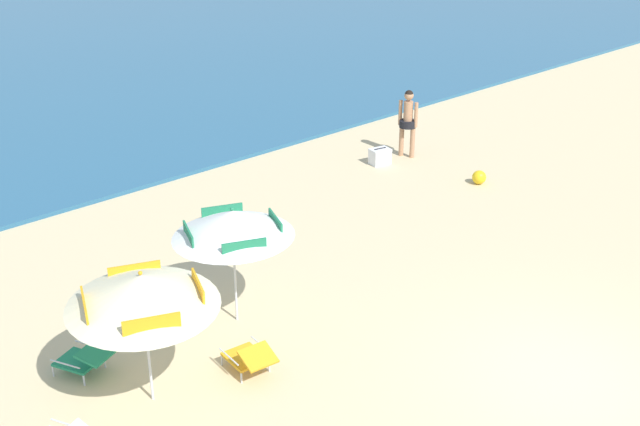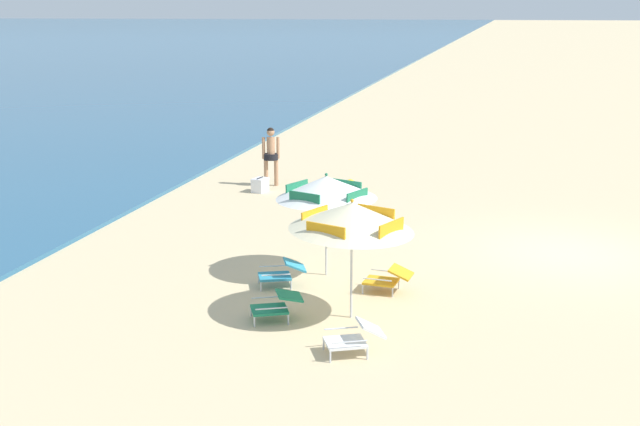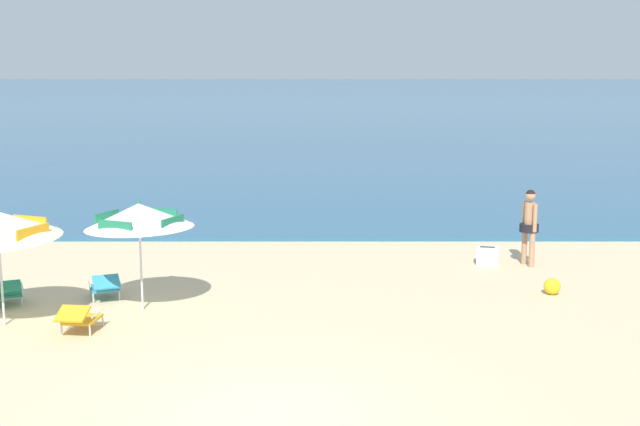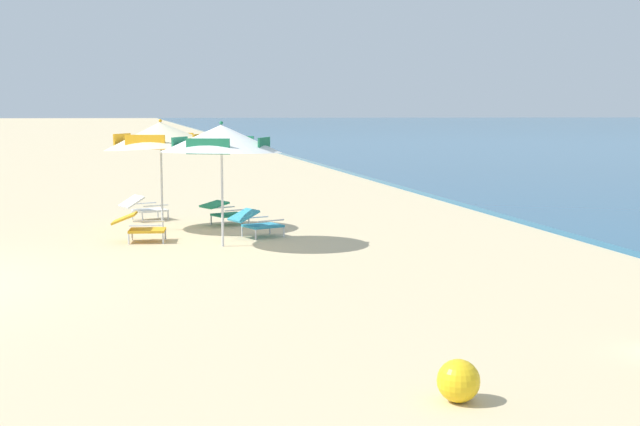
{
  "view_description": "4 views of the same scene",
  "coord_description": "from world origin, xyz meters",
  "views": [
    {
      "loc": [
        -9.51,
        -4.92,
        7.22
      ],
      "look_at": [
        -0.06,
        5.45,
        0.94
      ],
      "focal_mm": 45.73,
      "sensor_mm": 36.0,
      "label": 1
    },
    {
      "loc": [
        -18.07,
        1.31,
        5.14
      ],
      "look_at": [
        -0.77,
        5.26,
        0.79
      ],
      "focal_mm": 46.87,
      "sensor_mm": 36.0,
      "label": 2
    },
    {
      "loc": [
        0.67,
        -9.39,
        4.3
      ],
      "look_at": [
        0.62,
        6.81,
        1.45
      ],
      "focal_mm": 44.27,
      "sensor_mm": 36.0,
      "label": 3
    },
    {
      "loc": [
        11.07,
        3.43,
        2.18
      ],
      "look_at": [
        0.49,
        5.69,
        0.89
      ],
      "focal_mm": 47.02,
      "sensor_mm": 36.0,
      "label": 4
    }
  ],
  "objects": [
    {
      "name": "beach_umbrella_striped_main",
      "position": [
        -4.83,
        3.79,
        1.78
      ],
      "size": [
        2.83,
        2.84,
        2.08
      ],
      "color": "silver",
      "rests_on": "ground"
    },
    {
      "name": "beach_ball",
      "position": [
        5.27,
        5.74,
        0.17
      ],
      "size": [
        0.33,
        0.33,
        0.33
      ],
      "primitive_type": "sphere",
      "color": "yellow",
      "rests_on": "ground"
    },
    {
      "name": "lounge_chair_beside_umbrella",
      "position": [
        -3.39,
        3.36,
        0.28
      ],
      "size": [
        0.64,
        0.93,
        0.51
      ],
      "color": "gold",
      "rests_on": "ground"
    },
    {
      "name": "lounge_chair_facing_sea",
      "position": [
        -5.24,
        4.99,
        0.28
      ],
      "size": [
        0.83,
        0.99,
        0.49
      ],
      "color": "#1E7F56",
      "rests_on": "ground"
    },
    {
      "name": "lounge_chair_under_umbrella",
      "position": [
        -3.5,
        5.38,
        0.27
      ],
      "size": [
        0.82,
        1.01,
        0.51
      ],
      "color": "teal",
      "rests_on": "ground"
    },
    {
      "name": "lounge_chair_spare_folded",
      "position": [
        -6.36,
        3.45,
        0.27
      ],
      "size": [
        0.85,
        1.02,
        0.52
      ],
      "color": "white",
      "rests_on": "ground"
    },
    {
      "name": "beach_umbrella_striped_second",
      "position": [
        -2.63,
        4.71,
        1.77
      ],
      "size": [
        2.73,
        2.73,
        2.06
      ],
      "color": "silver",
      "rests_on": "ground"
    }
  ]
}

